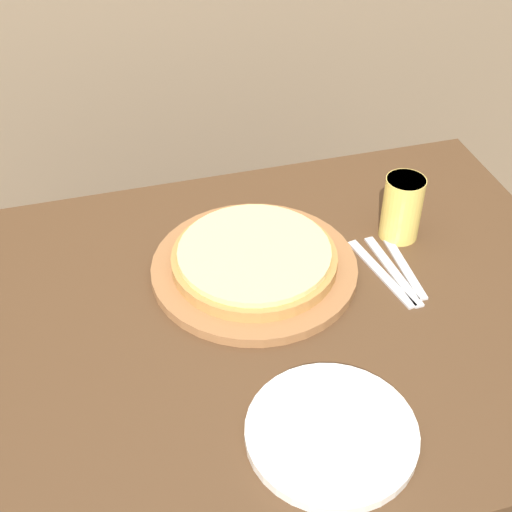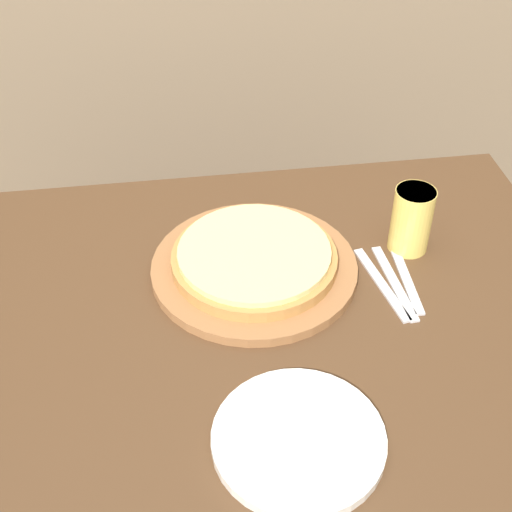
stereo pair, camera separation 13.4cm
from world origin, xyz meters
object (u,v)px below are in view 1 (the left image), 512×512
Objects in this scene: pizza_on_board at (256,262)px; dinner_plate at (331,433)px; spoon at (405,268)px; beer_glass at (402,206)px; dinner_knife at (393,271)px; fork at (381,273)px.

dinner_plate is (0.01, -0.39, -0.02)m from pizza_on_board.
beer_glass is at bearing 72.93° from spoon.
fork is at bearing -180.00° from dinner_knife.
spoon is at bearing 0.00° from fork.
fork is at bearing -128.46° from beer_glass.
dinner_knife is at bearing 52.87° from dinner_plate.
dinner_knife and spoon have the same top height.
pizza_on_board reaches higher than dinner_plate.
fork is at bearing -17.01° from pizza_on_board.
dinner_knife is at bearing 0.00° from fork.
fork is at bearing -180.00° from spoon.
spoon is at bearing -14.09° from pizza_on_board.
pizza_on_board is 1.87× the size of fork.
dinner_plate is at bearing -125.28° from beer_glass.
fork and dinner_knife have the same top height.
beer_glass is at bearing 6.04° from pizza_on_board.
pizza_on_board is 1.86× the size of dinner_knife.
pizza_on_board is at bearing 164.58° from dinner_knife.
beer_glass reaches higher than dinner_knife.
dinner_plate is 0.39m from fork.
beer_glass is 0.75× the size of spoon.
dinner_knife is 0.03m from spoon.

